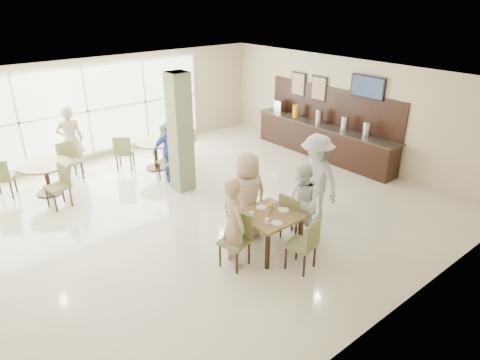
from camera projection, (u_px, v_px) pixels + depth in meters
ground at (198, 211)px, 9.34m from camera, size 10.00×10.00×0.00m
room_shell at (195, 137)px, 8.65m from camera, size 10.00×10.00×10.00m
window_bank at (88, 111)px, 11.62m from camera, size 7.00×0.04×7.00m
column at (180, 133)px, 9.85m from camera, size 0.45×0.45×2.80m
main_table at (269, 219)px, 7.68m from camera, size 0.97×0.97×0.75m
round_table_left at (46, 170)px, 9.93m from camera, size 1.17×1.17×0.75m
round_table_right at (155, 148)px, 11.39m from camera, size 1.06×1.06×0.75m
chairs_main_table at (267, 228)px, 7.76m from camera, size 1.98×2.09×0.95m
chairs_table_left at (44, 175)px, 9.96m from camera, size 2.11×1.88×0.95m
chairs_table_right at (155, 151)px, 11.45m from camera, size 2.07×1.92×0.95m
tabletop_clutter at (269, 211)px, 7.63m from camera, size 0.76×0.80×0.21m
buffet_counter at (323, 138)px, 12.21m from camera, size 0.64×4.70×1.95m
wall_tv at (368, 87)px, 10.92m from camera, size 0.06×1.00×0.58m
framed_art_a at (319, 88)px, 12.17m from camera, size 0.05×0.55×0.70m
framed_art_b at (298, 84)px, 12.74m from camera, size 0.05×0.55×0.70m
teen_left at (234, 223)px, 7.24m from camera, size 0.52×0.67×1.64m
teen_far at (247, 196)px, 8.10m from camera, size 0.90×0.58×1.71m
teen_right at (302, 202)px, 8.06m from camera, size 0.80×0.89×1.51m
teen_standing at (316, 177)px, 8.74m from camera, size 0.79×1.24×1.83m
adult_a at (170, 151)px, 10.57m from camera, size 0.98×0.65×1.56m
adult_b at (185, 136)px, 11.73m from camera, size 0.65×1.43×1.52m
adult_standing at (70, 140)px, 10.94m from camera, size 0.74×0.58×1.79m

